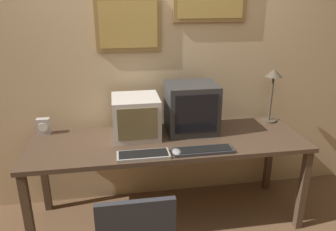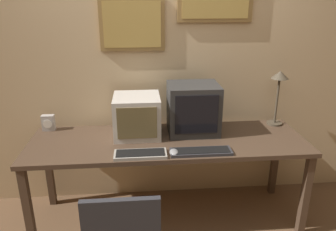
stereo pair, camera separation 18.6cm
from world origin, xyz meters
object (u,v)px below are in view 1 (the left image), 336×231
Objects in this scene: mouse_near_keyboard at (177,152)px; desk_clock at (44,126)px; monitor_left at (136,117)px; keyboard_main at (143,155)px; monitor_right at (191,108)px; keyboard_side at (203,150)px; desk_lamp at (273,82)px.

mouse_near_keyboard is 1.17m from desk_clock.
monitor_left reaches higher than mouse_near_keyboard.
keyboard_main is at bearing -35.22° from desk_clock.
monitor_right is 0.91× the size of keyboard_side.
keyboard_main is at bearing -179.73° from keyboard_side.
monitor_right reaches higher than mouse_near_keyboard.
desk_lamp is at bearing 23.14° from keyboard_main.
desk_lamp reaches higher than keyboard_main.
keyboard_side is at bearing -39.91° from monitor_left.
desk_clock is at bearing 155.88° from keyboard_side.
mouse_near_keyboard reaches higher than keyboard_side.
keyboard_main and keyboard_side have the same top height.
desk_lamp is at bearing 8.00° from monitor_right.
monitor_right is 0.64m from keyboard_main.
keyboard_main is at bearing -87.16° from monitor_left.
desk_lamp is (0.76, 0.11, 0.16)m from monitor_right.
desk_clock is (-0.78, 0.55, 0.06)m from keyboard_main.
mouse_near_keyboard is 0.79× the size of desk_clock.
monitor_left reaches higher than desk_clock.
keyboard_main is at bearing -156.86° from desk_lamp.
desk_lamp is at bearing 28.43° from mouse_near_keyboard.
monitor_right is at bearing -6.53° from desk_clock.
monitor_left is 0.42m from keyboard_main.
desk_clock is 2.02m from desk_lamp.
desk_clock is at bearing 144.78° from keyboard_main.
monitor_left is 0.98× the size of keyboard_main.
keyboard_side is 0.99m from desk_lamp.
keyboard_main is 0.78× the size of desk_lamp.
keyboard_main is (0.02, -0.39, -0.15)m from monitor_left.
monitor_right is 0.79m from desk_lamp.
monitor_right is at bearing 2.40° from monitor_left.
keyboard_main is 0.45m from keyboard_side.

